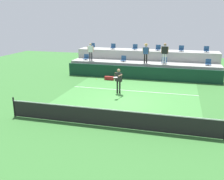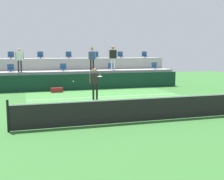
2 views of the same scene
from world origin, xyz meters
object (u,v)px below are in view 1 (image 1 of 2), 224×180
at_px(stadium_chair_lower_right, 164,61).
at_px(equipment_bag, 109,78).
at_px(stadium_chair_lower_far_left, 86,57).
at_px(stadium_chair_upper_far_left, 92,46).
at_px(spectator_in_grey, 165,51).
at_px(spectator_with_hat, 146,51).
at_px(stadium_chair_upper_far_right, 206,50).
at_px(stadium_chair_upper_mid_right, 158,48).
at_px(tennis_ball, 96,79).
at_px(stadium_chair_upper_mid_left, 135,47).
at_px(stadium_chair_lower_far_right, 208,63).
at_px(tennis_player, 118,79).
at_px(stadium_chair_upper_right, 181,49).
at_px(stadium_chair_upper_left, 113,47).
at_px(stadium_chair_lower_left, 124,59).
at_px(spectator_in_white, 91,50).

distance_m(stadium_chair_lower_right, equipment_bag, 5.00).
height_order(stadium_chair_lower_far_left, stadium_chair_upper_far_left, stadium_chair_upper_far_left).
xyz_separation_m(stadium_chair_lower_right, spectator_in_grey, (0.01, -0.38, 0.86)).
bearing_deg(spectator_with_hat, stadium_chair_lower_right, 13.77).
xyz_separation_m(stadium_chair_upper_far_right, spectator_with_hat, (-5.05, -2.18, -0.04)).
distance_m(stadium_chair_upper_mid_right, tennis_ball, 8.95).
bearing_deg(spectator_with_hat, stadium_chair_upper_mid_right, 69.03).
xyz_separation_m(stadium_chair_lower_far_left, stadium_chair_upper_far_left, (0.01, 1.80, 0.85)).
bearing_deg(stadium_chair_upper_mid_left, tennis_ball, -97.67).
bearing_deg(tennis_ball, stadium_chair_lower_far_right, 40.44).
bearing_deg(stadium_chair_upper_far_left, spectator_with_hat, -21.39).
bearing_deg(tennis_player, stadium_chair_upper_right, 61.78).
bearing_deg(stadium_chair_upper_left, stadium_chair_lower_left, -51.14).
distance_m(stadium_chair_upper_left, stadium_chair_upper_mid_right, 4.31).
relative_size(stadium_chair_upper_mid_right, equipment_bag, 0.68).
height_order(stadium_chair_lower_far_right, stadium_chair_upper_mid_right, stadium_chair_upper_mid_right).
bearing_deg(stadium_chair_lower_left, stadium_chair_lower_far_right, 0.00).
xyz_separation_m(stadium_chair_upper_far_right, tennis_ball, (-7.49, -8.25, -1.20)).
bearing_deg(stadium_chair_upper_left, stadium_chair_upper_far_right, 0.00).
distance_m(stadium_chair_upper_right, equipment_bag, 7.23).
xyz_separation_m(stadium_chair_upper_far_left, stadium_chair_upper_mid_left, (4.25, 0.00, 0.00)).
bearing_deg(spectator_with_hat, spectator_in_white, 180.00).
distance_m(stadium_chair_lower_far_left, stadium_chair_upper_far_right, 10.83).
xyz_separation_m(stadium_chair_upper_far_left, spectator_with_hat, (5.58, -2.18, -0.04)).
xyz_separation_m(stadium_chair_lower_far_left, equipment_bag, (2.82, -2.11, -1.31)).
distance_m(stadium_chair_lower_left, stadium_chair_upper_mid_right, 3.48).
bearing_deg(stadium_chair_upper_left, stadium_chair_upper_mid_left, 0.00).
height_order(stadium_chair_upper_left, stadium_chair_upper_right, same).
xyz_separation_m(stadium_chair_lower_far_right, spectator_in_white, (-10.12, -0.38, 0.73)).
bearing_deg(stadium_chair_upper_mid_left, stadium_chair_upper_far_left, 180.00).
distance_m(stadium_chair_lower_right, tennis_player, 6.30).
distance_m(stadium_chair_lower_left, stadium_chair_upper_far_left, 4.08).
height_order(stadium_chair_upper_far_left, spectator_with_hat, spectator_with_hat).
relative_size(stadium_chair_upper_left, stadium_chair_upper_far_right, 1.00).
distance_m(stadium_chair_upper_mid_left, stadium_chair_upper_mid_right, 2.16).
distance_m(stadium_chair_upper_right, tennis_player, 8.59).
bearing_deg(stadium_chair_upper_far_left, stadium_chair_upper_right, 0.00).
height_order(stadium_chair_lower_right, tennis_player, stadium_chair_lower_right).
bearing_deg(stadium_chair_upper_mid_right, spectator_in_white, -159.45).
bearing_deg(spectator_in_white, stadium_chair_lower_right, 3.35).
bearing_deg(stadium_chair_upper_left, stadium_chair_upper_right, 0.00).
xyz_separation_m(stadium_chair_lower_far_left, stadium_chair_lower_left, (3.57, 0.00, 0.00)).
height_order(tennis_player, spectator_with_hat, spectator_with_hat).
relative_size(stadium_chair_lower_far_right, equipment_bag, 0.68).
distance_m(stadium_chair_lower_far_right, spectator_in_white, 10.15).
height_order(stadium_chair_upper_right, spectator_in_grey, spectator_in_grey).
height_order(stadium_chair_upper_mid_left, tennis_ball, stadium_chair_upper_mid_left).
relative_size(stadium_chair_lower_far_left, spectator_in_white, 0.33).
relative_size(stadium_chair_lower_right, stadium_chair_upper_left, 1.00).
distance_m(stadium_chair_upper_left, stadium_chair_upper_far_right, 8.52).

